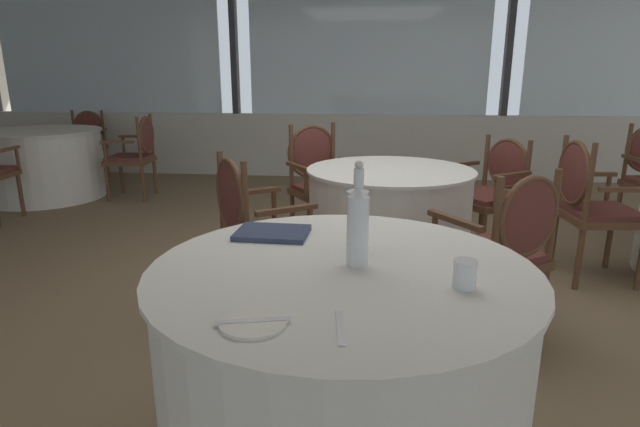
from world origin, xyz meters
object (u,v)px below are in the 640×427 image
(dining_chair_0_3, at_px, (86,140))
(dining_chair_1_3, at_px, (504,243))
(dining_chair_1_0, at_px, (493,187))
(dining_chair_1_1, at_px, (319,175))
(side_plate, at_px, (253,323))
(wine_glass, at_px, (358,206))
(dining_chair_0_2, at_px, (137,150))
(dining_chair_1_2, at_px, (252,222))
(water_bottle, at_px, (358,224))
(water_tumbler, at_px, (465,274))
(dining_chair_2_3, at_px, (589,199))
(menu_book, at_px, (272,233))

(dining_chair_0_3, height_order, dining_chair_1_3, dining_chair_1_3)
(dining_chair_1_0, height_order, dining_chair_1_1, dining_chair_1_1)
(dining_chair_1_1, bearing_deg, dining_chair_1_3, -0.00)
(side_plate, height_order, dining_chair_0_3, dining_chair_0_3)
(dining_chair_0_3, distance_m, dining_chair_1_3, 5.95)
(side_plate, bearing_deg, dining_chair_0_3, 123.76)
(dining_chair_1_1, bearing_deg, wine_glass, -25.47)
(dining_chair_0_2, xyz_separation_m, dining_chair_1_2, (1.96, -2.65, -0.00))
(dining_chair_0_3, bearing_deg, water_bottle, 33.08)
(water_tumbler, height_order, dining_chair_1_0, dining_chair_1_0)
(wine_glass, height_order, water_tumbler, wine_glass)
(dining_chair_2_3, bearing_deg, dining_chair_1_3, -133.86)
(menu_book, bearing_deg, dining_chair_2_3, 43.42)
(water_bottle, height_order, dining_chair_2_3, water_bottle)
(side_plate, relative_size, dining_chair_0_2, 0.18)
(water_tumbler, distance_m, dining_chair_2_3, 2.38)
(dining_chair_0_2, xyz_separation_m, dining_chair_0_3, (-1.18, 0.99, -0.02))
(side_plate, relative_size, dining_chair_1_0, 0.19)
(dining_chair_1_1, distance_m, dining_chair_1_2, 1.40)
(menu_book, bearing_deg, dining_chair_1_0, 59.52)
(water_bottle, xyz_separation_m, dining_chair_1_2, (-0.65, 1.21, -0.37))
(wine_glass, bearing_deg, dining_chair_0_3, 128.95)
(dining_chair_0_2, bearing_deg, wine_glass, 120.35)
(dining_chair_1_1, bearing_deg, dining_chair_1_0, 44.65)
(dining_chair_1_3, distance_m, dining_chair_2_3, 1.21)
(dining_chair_1_3, bearing_deg, dining_chair_1_0, -44.86)
(dining_chair_2_3, bearing_deg, dining_chair_0_3, 146.42)
(side_plate, xyz_separation_m, water_tumbler, (0.57, 0.29, 0.04))
(water_tumbler, relative_size, dining_chair_0_2, 0.09)
(dining_chair_0_2, distance_m, dining_chair_1_2, 3.29)
(dining_chair_0_3, height_order, dining_chair_1_1, dining_chair_1_1)
(menu_book, relative_size, dining_chair_1_2, 0.29)
(water_bottle, distance_m, water_tumbler, 0.37)
(side_plate, bearing_deg, wine_glass, 68.93)
(side_plate, height_order, water_tumbler, water_tumbler)
(dining_chair_1_1, height_order, dining_chair_1_2, dining_chair_1_1)
(wine_glass, xyz_separation_m, dining_chair_1_3, (0.73, 0.79, -0.38))
(wine_glass, height_order, dining_chair_1_2, wine_glass)
(dining_chair_0_2, bearing_deg, dining_chair_0_3, -44.93)
(menu_book, xyz_separation_m, dining_chair_1_1, (-0.07, 2.30, -0.22))
(dining_chair_1_0, bearing_deg, side_plate, 31.56)
(dining_chair_1_2, distance_m, dining_chair_2_3, 2.25)
(dining_chair_0_2, bearing_deg, water_tumbler, 121.23)
(dining_chair_1_2, height_order, dining_chair_1_3, dining_chair_1_2)
(water_bottle, height_order, dining_chair_0_3, water_bottle)
(side_plate, height_order, menu_book, menu_book)
(dining_chair_0_2, bearing_deg, menu_book, 117.49)
(water_bottle, height_order, dining_chair_1_1, water_bottle)
(menu_book, xyz_separation_m, dining_chair_2_3, (1.83, 1.62, -0.21))
(dining_chair_0_3, xyz_separation_m, dining_chair_1_3, (4.50, -3.88, 0.02))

